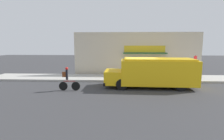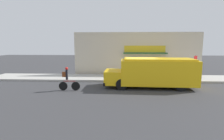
{
  "view_description": "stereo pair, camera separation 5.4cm",
  "coord_description": "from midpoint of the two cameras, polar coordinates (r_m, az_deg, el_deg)",
  "views": [
    {
      "loc": [
        -1.72,
        -14.79,
        3.33
      ],
      "look_at": [
        -2.42,
        -0.2,
        1.1
      ],
      "focal_mm": 28.0,
      "sensor_mm": 36.0,
      "label": 1
    },
    {
      "loc": [
        -1.67,
        -14.79,
        3.33
      ],
      "look_at": [
        -2.42,
        -0.2,
        1.1
      ],
      "focal_mm": 28.0,
      "sensor_mm": 36.0,
      "label": 2
    }
  ],
  "objects": [
    {
      "name": "ground_plane",
      "position": [
        15.26,
        9.28,
        -4.04
      ],
      "size": [
        70.0,
        70.0,
        0.0
      ],
      "primitive_type": "plane",
      "color": "#38383A"
    },
    {
      "name": "sidewalk",
      "position": [
        16.67,
        8.74,
        -2.65
      ],
      "size": [
        28.0,
        2.95,
        0.17
      ],
      "color": "#ADAAA3",
      "rests_on": "ground_plane"
    },
    {
      "name": "storefront",
      "position": [
        18.27,
        8.39,
        5.18
      ],
      "size": [
        13.04,
        0.8,
        4.47
      ],
      "color": "beige",
      "rests_on": "ground_plane"
    },
    {
      "name": "school_bus",
      "position": [
        13.55,
        13.41,
        -0.71
      ],
      "size": [
        6.83,
        2.76,
        2.22
      ],
      "rotation": [
        0.0,
        0.0,
        -0.03
      ],
      "color": "yellow",
      "rests_on": "ground_plane"
    },
    {
      "name": "cyclist",
      "position": [
        12.8,
        -14.22,
        -2.86
      ],
      "size": [
        1.52,
        0.21,
        1.69
      ],
      "rotation": [
        0.0,
        0.0,
        0.04
      ],
      "color": "black",
      "rests_on": "ground_plane"
    },
    {
      "name": "stop_sign_post",
      "position": [
        16.81,
        25.58,
        1.95
      ],
      "size": [
        0.45,
        0.45,
        2.15
      ],
      "color": "slate",
      "rests_on": "sidewalk"
    },
    {
      "name": "trash_bin",
      "position": [
        17.36,
        11.82,
        -0.55
      ],
      "size": [
        0.47,
        0.47,
        0.87
      ],
      "color": "slate",
      "rests_on": "sidewalk"
    }
  ]
}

